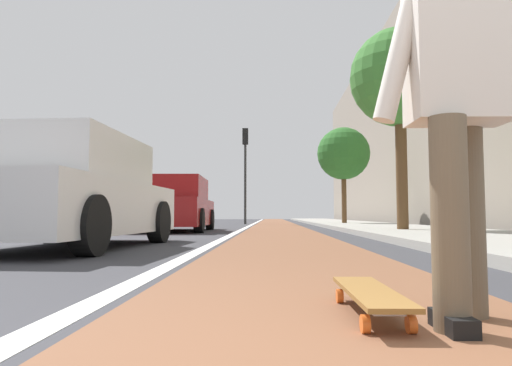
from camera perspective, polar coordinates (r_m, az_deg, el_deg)
name	(u,v)px	position (r m, az deg, el deg)	size (l,w,h in m)	color
ground_plane	(282,234)	(10.64, 3.14, -6.31)	(80.00, 80.00, 0.00)	#38383D
bike_lane_paint	(276,223)	(24.64, 2.43, -4.96)	(56.00, 1.94, 0.00)	brown
lane_stripe_white	(251,225)	(20.66, -0.58, -5.16)	(52.00, 0.16, 0.01)	silver
sidewalk_curb	(358,225)	(18.95, 12.36, -5.01)	(52.00, 3.20, 0.12)	#9E9B93
building_facade	(400,122)	(23.93, 17.25, 7.19)	(40.00, 1.20, 9.98)	gray
skateboard	(370,294)	(2.15, 13.77, -13.10)	(0.84, 0.21, 0.11)	orange
skater_person	(458,95)	(2.13, 23.48, 9.89)	(0.46, 0.72, 1.64)	brown
parked_car_near	(69,194)	(6.75, -21.87, -1.29)	(4.17, 2.07, 1.49)	silver
parked_car_mid	(173,206)	(12.97, -10.12, -2.75)	(4.23, 2.07, 1.47)	maroon
traffic_light	(245,158)	(23.15, -1.32, 3.03)	(0.33, 0.28, 4.75)	#2D2D2D
street_tree_mid	(400,78)	(11.74, 17.17, 12.12)	(2.32, 2.32, 4.85)	brown
street_tree_far	(343,154)	(19.89, 10.66, 3.52)	(2.20, 2.20, 4.11)	brown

